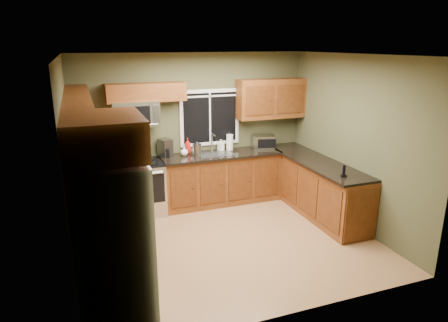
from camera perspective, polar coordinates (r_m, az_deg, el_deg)
floor at (r=6.10m, az=0.70°, el=-11.35°), size 4.20×4.20×0.00m
ceiling at (r=5.40m, az=0.81°, el=14.90°), size 4.20×4.20×0.00m
back_wall at (r=7.26m, az=-4.32°, el=4.53°), size 4.20×0.00×4.20m
front_wall at (r=4.06m, az=9.87°, el=-5.47°), size 4.20×0.00×4.20m
left_wall at (r=5.26m, az=-21.15°, el=-1.21°), size 0.00×3.60×3.60m
right_wall at (r=6.62m, az=18.01°, el=2.58°), size 0.00×3.60×3.60m
window at (r=7.29m, az=-2.04°, el=6.24°), size 1.12×0.03×1.02m
base_cabinets_left at (r=6.02m, az=-17.38°, el=-7.82°), size 0.60×2.65×0.90m
countertop_left at (r=5.85m, az=-17.52°, el=-3.58°), size 0.65×2.65×0.04m
base_cabinets_back at (r=7.35m, az=-0.41°, el=-2.56°), size 2.17×0.60×0.90m
countertop_back at (r=7.19m, az=-0.35°, el=0.92°), size 2.17×0.65×0.04m
base_cabinets_peninsula at (r=7.13m, az=12.81°, el=-3.61°), size 0.60×2.52×0.90m
countertop_peninsula at (r=6.98m, az=12.84°, el=0.01°), size 0.65×2.50×0.04m
upper_cabinets_left at (r=5.60m, az=-19.98°, el=5.33°), size 0.33×2.65×0.72m
upper_cabinets_back_left at (r=6.81m, az=-11.06°, el=9.61°), size 1.30×0.33×0.30m
upper_cabinets_back_right at (r=7.55m, az=6.72°, el=8.84°), size 1.30×0.33×0.72m
upper_cabinet_over_fridge at (r=3.83m, az=-16.91°, el=3.42°), size 0.72×0.90×0.38m
refrigerator at (r=4.22m, az=-15.60°, el=-11.67°), size 0.74×0.90×1.80m
range at (r=6.99m, az=-11.73°, el=-3.79°), size 0.76×0.69×0.94m
microwave at (r=6.80m, az=-12.53°, el=6.62°), size 0.76×0.41×0.42m
sink at (r=7.16m, az=-1.27°, el=1.12°), size 0.60×0.42×0.36m
toaster_oven at (r=7.57m, az=5.64°, el=2.76°), size 0.46×0.39×0.25m
coffee_maker at (r=7.04m, az=-8.38°, el=1.79°), size 0.26×0.30×0.31m
kettle at (r=6.98m, az=-3.87°, el=1.66°), size 0.16×0.16×0.28m
paper_towel_roll at (r=7.41m, az=0.82°, el=2.71°), size 0.14×0.14×0.32m
soap_bottle_a at (r=7.19m, az=-5.21°, el=2.18°), size 0.13×0.13×0.28m
soap_bottle_b at (r=7.38m, az=-0.47°, el=2.33°), size 0.12×0.12×0.21m
soap_bottle_c at (r=7.06m, az=-5.71°, el=1.43°), size 0.16×0.16×0.17m
cordless_phone at (r=6.19m, az=16.74°, el=-1.67°), size 0.11×0.11×0.18m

